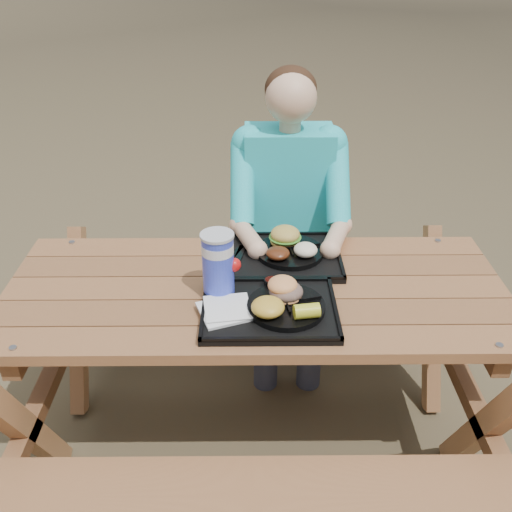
{
  "coord_description": "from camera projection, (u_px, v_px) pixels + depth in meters",
  "views": [
    {
      "loc": [
        -0.01,
        -1.71,
        1.88
      ],
      "look_at": [
        0.0,
        0.0,
        0.88
      ],
      "focal_mm": 40.0,
      "sensor_mm": 36.0,
      "label": 1
    }
  ],
  "objects": [
    {
      "name": "tray_far",
      "position": [
        282.0,
        257.0,
        2.21
      ],
      "size": [
        0.45,
        0.35,
        0.02
      ],
      "primitive_type": "cube",
      "color": "black",
      "rests_on": "picnic_table"
    },
    {
      "name": "burger",
      "position": [
        285.0,
        231.0,
        2.22
      ],
      "size": [
        0.12,
        0.12,
        0.1
      ],
      "primitive_type": null,
      "color": "gold",
      "rests_on": "plate_far"
    },
    {
      "name": "plate_far",
      "position": [
        290.0,
        252.0,
        2.2
      ],
      "size": [
        0.26,
        0.26,
        0.02
      ],
      "primitive_type": "cylinder",
      "color": "black",
      "rests_on": "tray_far"
    },
    {
      "name": "sandwich",
      "position": [
        286.0,
        283.0,
        1.89
      ],
      "size": [
        0.11,
        0.11,
        0.11
      ],
      "primitive_type": null,
      "color": "#F79B57",
      "rests_on": "plate_near"
    },
    {
      "name": "picnic_table",
      "position": [
        256.0,
        367.0,
        2.23
      ],
      "size": [
        1.8,
        1.49,
        0.75
      ],
      "primitive_type": null,
      "color": "#999999",
      "rests_on": "ground"
    },
    {
      "name": "corn_cob",
      "position": [
        307.0,
        311.0,
        1.81
      ],
      "size": [
        0.09,
        0.09,
        0.05
      ],
      "primitive_type": null,
      "rotation": [
        0.0,
        0.0,
        0.15
      ],
      "color": "yellow",
      "rests_on": "plate_near"
    },
    {
      "name": "soda_cup",
      "position": [
        218.0,
        265.0,
        1.93
      ],
      "size": [
        0.11,
        0.11,
        0.22
      ],
      "primitive_type": "cylinder",
      "color": "#1D31DA",
      "rests_on": "tray_near"
    },
    {
      "name": "condiment_mustard",
      "position": [
        286.0,
        283.0,
        2.0
      ],
      "size": [
        0.06,
        0.06,
        0.03
      ],
      "primitive_type": "cylinder",
      "color": "gold",
      "rests_on": "tray_near"
    },
    {
      "name": "condiment_bbq",
      "position": [
        272.0,
        283.0,
        2.0
      ],
      "size": [
        0.06,
        0.06,
        0.03
      ],
      "primitive_type": "cylinder",
      "color": "#320805",
      "rests_on": "tray_near"
    },
    {
      "name": "baked_beans",
      "position": [
        278.0,
        253.0,
        2.13
      ],
      "size": [
        0.09,
        0.09,
        0.04
      ],
      "primitive_type": "ellipsoid",
      "color": "#542510",
      "rests_on": "plate_far"
    },
    {
      "name": "plate_near",
      "position": [
        286.0,
        306.0,
        1.89
      ],
      "size": [
        0.26,
        0.26,
        0.02
      ],
      "primitive_type": "cylinder",
      "color": "black",
      "rests_on": "tray_near"
    },
    {
      "name": "cutlery_far",
      "position": [
        240.0,
        254.0,
        2.2
      ],
      "size": [
        0.06,
        0.17,
        0.01
      ],
      "primitive_type": "cube",
      "rotation": [
        0.0,
        0.0,
        -0.2
      ],
      "color": "black",
      "rests_on": "tray_far"
    },
    {
      "name": "napkin_stack",
      "position": [
        224.0,
        310.0,
        1.87
      ],
      "size": [
        0.2,
        0.2,
        0.02
      ],
      "primitive_type": "cube",
      "rotation": [
        0.0,
        0.0,
        0.35
      ],
      "color": "white",
      "rests_on": "tray_near"
    },
    {
      "name": "tray_near",
      "position": [
        269.0,
        311.0,
        1.9
      ],
      "size": [
        0.45,
        0.35,
        0.02
      ],
      "primitive_type": "cube",
      "color": "black",
      "rests_on": "picnic_table"
    },
    {
      "name": "diner",
      "position": [
        287.0,
        234.0,
        2.63
      ],
      "size": [
        0.48,
        0.84,
        1.28
      ],
      "primitive_type": null,
      "color": "#1BA9C0",
      "rests_on": "ground"
    },
    {
      "name": "potato_salad",
      "position": [
        306.0,
        250.0,
        2.15
      ],
      "size": [
        0.09,
        0.09,
        0.05
      ],
      "primitive_type": "ellipsoid",
      "color": "white",
      "rests_on": "plate_far"
    },
    {
      "name": "mac_cheese",
      "position": [
        268.0,
        307.0,
        1.82
      ],
      "size": [
        0.11,
        0.11,
        0.05
      ],
      "primitive_type": "ellipsoid",
      "color": "gold",
      "rests_on": "plate_near"
    },
    {
      "name": "ground",
      "position": [
        256.0,
        434.0,
        2.42
      ],
      "size": [
        60.0,
        60.0,
        0.0
      ],
      "primitive_type": "plane",
      "color": "#999999",
      "rests_on": "ground"
    }
  ]
}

